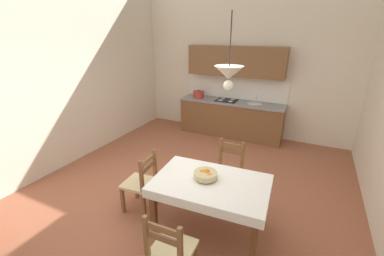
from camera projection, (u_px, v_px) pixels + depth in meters
ground_plane at (184, 199)px, 4.09m from camera, size 5.82×6.93×0.10m
wall_back at (245, 52)px, 6.03m from camera, size 5.82×0.12×4.11m
wall_left at (49, 59)px, 4.42m from camera, size 0.12×6.93×4.11m
kitchen_cabinetry at (232, 102)px, 6.25m from camera, size 2.58×0.63×2.20m
dining_table at (210, 190)px, 3.19m from camera, size 1.50×1.02×0.75m
dining_chair_camera_side at (171, 251)px, 2.52m from camera, size 0.44×0.44×0.93m
dining_chair_kitchen_side at (228, 172)px, 3.96m from camera, size 0.42×0.42×0.93m
dining_chair_tv_side at (141, 183)px, 3.66m from camera, size 0.45×0.45×0.93m
fruit_bowl at (206, 175)px, 3.18m from camera, size 0.30×0.30×0.12m
pendant_lamp at (229, 74)px, 2.69m from camera, size 0.32×0.32×0.80m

